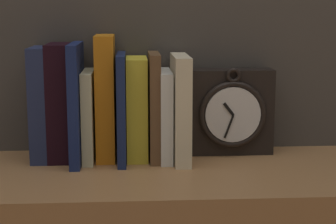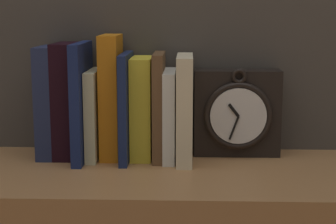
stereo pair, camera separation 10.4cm
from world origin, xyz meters
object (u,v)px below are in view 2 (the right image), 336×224
at_px(book_slot6_yellow, 142,108).
at_px(book_slot1_black, 67,100).
at_px(book_slot4_orange, 111,97).
at_px(book_slot0_navy, 48,102).
at_px(book_slot2_navy, 82,102).
at_px(book_slot9_cream, 185,108).
at_px(clock, 237,113).
at_px(book_slot5_navy, 126,107).
at_px(book_slot3_cream, 95,114).
at_px(book_slot8_white, 171,115).
at_px(book_slot7_brown, 159,106).

bearing_deg(book_slot6_yellow, book_slot1_black, 179.67).
relative_size(book_slot4_orange, book_slot6_yellow, 1.22).
height_order(book_slot0_navy, book_slot2_navy, book_slot2_navy).
height_order(book_slot4_orange, book_slot9_cream, book_slot4_orange).
xyz_separation_m(clock, book_slot2_navy, (-0.32, -0.04, 0.03)).
relative_size(book_slot0_navy, book_slot5_navy, 1.06).
height_order(book_slot3_cream, book_slot4_orange, book_slot4_orange).
bearing_deg(clock, book_slot9_cream, -158.50).
distance_m(clock, book_slot1_black, 0.35).
bearing_deg(book_slot4_orange, book_slot5_navy, -29.16).
bearing_deg(book_slot8_white, book_slot6_yellow, 169.66).
bearing_deg(book_slot8_white, book_slot5_navy, -175.59).
bearing_deg(book_slot5_navy, book_slot9_cream, -1.53).
height_order(book_slot2_navy, book_slot9_cream, book_slot2_navy).
bearing_deg(book_slot0_navy, book_slot6_yellow, -0.33).
bearing_deg(book_slot6_yellow, book_slot2_navy, -169.86).
bearing_deg(book_slot9_cream, book_slot5_navy, 178.47).
distance_m(book_slot0_navy, book_slot9_cream, 0.28).
bearing_deg(book_slot4_orange, book_slot6_yellow, -0.43).
xyz_separation_m(book_slot1_black, book_slot5_navy, (0.13, -0.02, -0.01)).
bearing_deg(book_slot5_navy, clock, 9.92).
bearing_deg(book_slot9_cream, book_slot2_navy, -179.84).
height_order(book_slot7_brown, book_slot9_cream, book_slot7_brown).
relative_size(book_slot2_navy, book_slot3_cream, 1.31).
height_order(book_slot2_navy, book_slot3_cream, book_slot2_navy).
xyz_separation_m(book_slot2_navy, book_slot4_orange, (0.06, 0.02, 0.01)).
distance_m(book_slot2_navy, book_slot7_brown, 0.16).
height_order(book_slot2_navy, book_slot6_yellow, book_slot2_navy).
distance_m(book_slot2_navy, book_slot3_cream, 0.04).
xyz_separation_m(book_slot7_brown, book_slot8_white, (0.02, -0.00, -0.02)).
xyz_separation_m(book_slot6_yellow, book_slot9_cream, (0.09, -0.02, 0.00)).
relative_size(book_slot6_yellow, book_slot8_white, 1.14).
distance_m(book_slot4_orange, book_slot6_yellow, 0.07).
relative_size(clock, book_slot2_navy, 0.78).
bearing_deg(book_slot6_yellow, book_slot5_navy, -150.06).
bearing_deg(book_slot7_brown, book_slot2_navy, -175.04).
distance_m(book_slot2_navy, book_slot8_white, 0.18).
xyz_separation_m(book_slot5_navy, book_slot6_yellow, (0.03, 0.02, -0.00)).
bearing_deg(book_slot6_yellow, book_slot3_cream, -175.33).
xyz_separation_m(book_slot2_navy, book_slot5_navy, (0.09, 0.00, -0.01)).
relative_size(book_slot3_cream, book_slot5_navy, 0.84).
bearing_deg(book_slot8_white, book_slot2_navy, -176.58).
distance_m(book_slot1_black, book_slot5_navy, 0.13).
distance_m(book_slot1_black, book_slot7_brown, 0.19).
height_order(book_slot3_cream, book_slot8_white, same).
distance_m(clock, book_slot0_navy, 0.39).
relative_size(book_slot2_navy, book_slot8_white, 1.31).
relative_size(book_slot0_navy, book_slot4_orange, 0.91).
relative_size(book_slot3_cream, book_slot7_brown, 0.84).
bearing_deg(book_slot7_brown, clock, 10.55).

